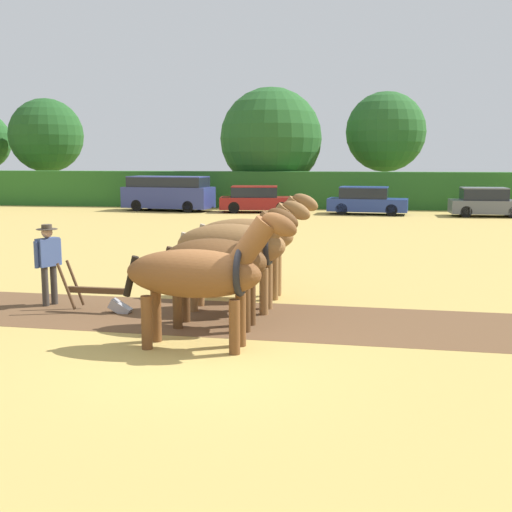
% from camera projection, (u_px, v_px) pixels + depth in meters
% --- Properties ---
extents(ground_plane, '(240.00, 240.00, 0.00)m').
position_uv_depth(ground_plane, '(210.00, 353.00, 10.42)').
color(ground_plane, tan).
extents(plowed_furrow_strip, '(21.65, 3.67, 0.01)m').
position_uv_depth(plowed_furrow_strip, '(72.00, 310.00, 13.30)').
color(plowed_furrow_strip, brown).
rests_on(plowed_furrow_strip, ground).
extents(hedgerow, '(78.20, 1.40, 2.29)m').
position_uv_depth(hedgerow, '(318.00, 190.00, 40.15)').
color(hedgerow, '#286023').
rests_on(hedgerow, ground).
extents(tree_left, '(5.32, 5.32, 7.41)m').
position_uv_depth(tree_left, '(46.00, 136.00, 46.56)').
color(tree_left, '#4C3823').
rests_on(tree_left, ground).
extents(tree_center_left, '(6.79, 6.79, 7.80)m').
position_uv_depth(tree_center_left, '(271.00, 139.00, 42.92)').
color(tree_center_left, '#4C3823').
rests_on(tree_center_left, ground).
extents(tree_center, '(5.32, 5.32, 7.52)m').
position_uv_depth(tree_center, '(386.00, 132.00, 42.83)').
color(tree_center, '#4C3823').
rests_on(tree_center, ground).
extents(draft_horse_lead_left, '(3.01, 0.93, 2.36)m').
position_uv_depth(draft_horse_lead_left, '(201.00, 273.00, 10.50)').
color(draft_horse_lead_left, brown).
rests_on(draft_horse_lead_left, ground).
extents(draft_horse_lead_right, '(2.71, 0.98, 2.33)m').
position_uv_depth(draft_horse_lead_right, '(221.00, 261.00, 11.82)').
color(draft_horse_lead_right, '#513319').
rests_on(draft_horse_lead_right, ground).
extents(draft_horse_trail_left, '(2.92, 1.03, 2.37)m').
position_uv_depth(draft_horse_trail_left, '(236.00, 246.00, 13.13)').
color(draft_horse_trail_left, brown).
rests_on(draft_horse_trail_left, ground).
extents(draft_horse_trail_right, '(2.93, 0.92, 2.44)m').
position_uv_depth(draft_horse_trail_right, '(250.00, 237.00, 14.45)').
color(draft_horse_trail_right, brown).
rests_on(draft_horse_trail_right, ground).
extents(plow, '(1.52, 0.47, 1.13)m').
position_uv_depth(plow, '(102.00, 297.00, 13.13)').
color(plow, '#4C331E').
rests_on(plow, ground).
extents(farmer_at_plow, '(0.44, 0.61, 1.74)m').
position_uv_depth(farmer_at_plow, '(48.00, 258.00, 13.65)').
color(farmer_at_plow, '#38332D').
rests_on(farmer_at_plow, ground).
extents(farmer_beside_team, '(0.24, 0.65, 1.62)m').
position_uv_depth(farmer_beside_team, '(261.00, 244.00, 16.52)').
color(farmer_beside_team, '#38332D').
rests_on(farmer_beside_team, ground).
extents(parked_van, '(5.53, 2.70, 2.06)m').
position_uv_depth(parked_van, '(168.00, 193.00, 38.29)').
color(parked_van, navy).
rests_on(parked_van, ground).
extents(parked_car_left, '(4.57, 2.31, 1.53)m').
position_uv_depth(parked_car_left, '(257.00, 200.00, 37.32)').
color(parked_car_left, maroon).
rests_on(parked_car_left, ground).
extents(parked_car_center_left, '(4.54, 2.15, 1.55)m').
position_uv_depth(parked_car_center_left, '(366.00, 201.00, 35.90)').
color(parked_car_center_left, navy).
rests_on(parked_car_center_left, ground).
extents(parked_car_center, '(3.89, 1.84, 1.56)m').
position_uv_depth(parked_car_center, '(486.00, 203.00, 34.62)').
color(parked_car_center, '#565B66').
rests_on(parked_car_center, ground).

